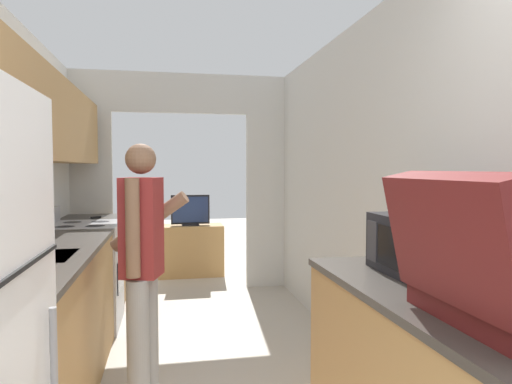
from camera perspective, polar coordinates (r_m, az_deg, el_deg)
The scene contains 10 objects.
wall_right at distance 2.76m, azimuth 19.67°, elevation -0.79°, with size 0.06×7.04×2.50m.
wall_far_with_doorway at distance 5.32m, azimuth -9.32°, elevation 3.04°, with size 2.83×0.06×2.50m.
counter_left at distance 3.37m, azimuth -24.12°, elevation -13.85°, with size 0.62×3.65×0.92m.
range_oven at distance 4.44m, azimuth -20.69°, elevation -9.62°, with size 0.66×0.73×1.06m.
person at distance 2.82m, azimuth -14.05°, elevation -9.12°, with size 0.50×0.44×1.57m.
suitcase at distance 1.64m, azimuth 27.48°, elevation -8.95°, with size 0.51×0.63×0.49m.
microwave at distance 2.29m, azimuth 20.23°, elevation -6.29°, with size 0.36×0.50×0.28m.
tv_cabinet at distance 6.16m, azimuth -8.19°, elevation -7.19°, with size 0.85×0.42×0.67m.
television at distance 6.04m, azimuth -8.21°, elevation -2.30°, with size 0.50×0.16×0.40m.
knife at distance 4.85m, azimuth -19.30°, elevation -2.98°, with size 0.16×0.28×0.02m.
Camera 1 is at (-0.17, -0.65, 1.43)m, focal length 32.00 mm.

